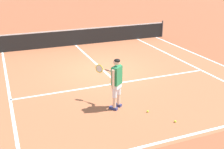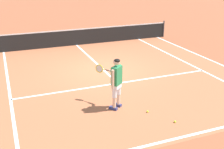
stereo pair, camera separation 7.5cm
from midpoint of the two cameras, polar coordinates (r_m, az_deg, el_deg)
ground_plane at (r=13.00m, az=-1.54°, el=0.93°), size 80.00×80.00×0.00m
court_inner_surface at (r=12.45m, az=-0.55°, el=0.02°), size 10.98×11.03×0.00m
line_baseline at (r=8.22m, az=13.19°, el=-12.25°), size 10.98×0.10×0.01m
line_service at (r=11.51m, az=1.39°, el=-1.74°), size 8.23×0.10×0.01m
line_centre_service at (r=14.33m, az=-3.59°, el=2.82°), size 0.10×6.40×0.01m
line_singles_left at (r=11.73m, az=-19.68°, el=-2.58°), size 0.10×10.63×0.01m
line_singles_right at (r=14.36m, az=14.98°, el=2.17°), size 0.10×10.63×0.01m
line_doubles_right at (r=15.19m, az=19.18°, el=2.72°), size 0.10×10.63×0.01m
tennis_net at (r=17.17m, az=-6.99°, el=7.44°), size 11.96×0.08×1.07m
tennis_player at (r=9.17m, az=1.02°, el=-1.13°), size 0.65×1.20×1.71m
tennis_ball_near_feet at (r=8.93m, az=12.66°, el=-9.15°), size 0.07×0.07×0.07m
tennis_ball_by_baseline at (r=9.35m, az=7.32°, el=-7.33°), size 0.07×0.07×0.07m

